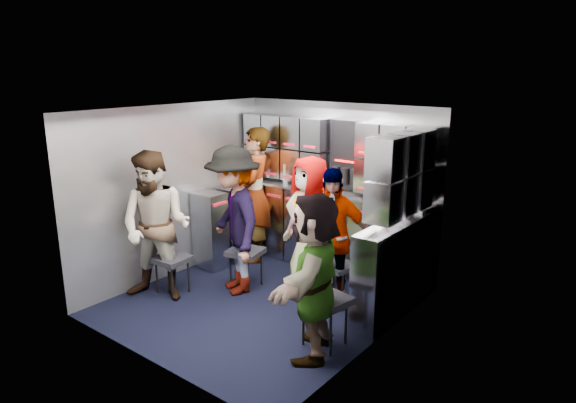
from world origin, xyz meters
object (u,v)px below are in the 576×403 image
Objects in this scene: attendant_arc_a at (156,227)px; jump_seat_mid_left at (246,254)px; attendant_arc_e at (314,276)px; jump_seat_mid_right at (338,268)px; attendant_arc_d at (330,238)px; jump_seat_near_left at (172,261)px; attendant_arc_c at (310,223)px; attendant_standing at (255,195)px; attendant_arc_b at (234,220)px; jump_seat_near_right at (325,302)px; jump_seat_center at (318,253)px.

jump_seat_mid_left is at bearing 33.67° from attendant_arc_a.
jump_seat_mid_left is at bearing -138.61° from attendant_arc_e.
jump_seat_mid_left reaches higher than jump_seat_mid_right.
attendant_arc_d is at bearing -90.00° from jump_seat_mid_right.
attendant_arc_a reaches higher than attendant_arc_d.
attendant_arc_e reaches higher than jump_seat_near_left.
jump_seat_mid_left is 0.30× the size of attendant_arc_e.
attendant_arc_e reaches higher than jump_seat_mid_right.
jump_seat_mid_right is (1.05, 0.38, -0.03)m from jump_seat_mid_left.
attendant_arc_c reaches higher than attendant_arc_e.
jump_seat_near_left is 0.25× the size of attendant_standing.
jump_seat_near_left is 0.26× the size of attendant_arc_a.
attendant_arc_b is 1.12m from attendant_arc_d.
attendant_arc_d is at bearing 34.77° from attendant_standing.
jump_seat_near_right is 0.92m from attendant_arc_d.
jump_seat_mid_left reaches higher than jump_seat_center.
attendant_arc_a is 1.89m from attendant_arc_d.
attendant_arc_d is (1.05, 0.38, -0.09)m from attendant_arc_b.
attendant_arc_a is 1.07× the size of attendant_arc_c.
attendant_arc_d is 1.01× the size of attendant_arc_e.
jump_seat_mid_right is at bearing 13.22° from attendant_arc_a.
attendant_arc_c is at bearing 24.03° from attendant_arc_a.
attendant_arc_a is 0.85m from attendant_arc_b.
attendant_arc_c is 1.46m from attendant_arc_e.
jump_seat_near_right is 0.29× the size of attendant_arc_a.
attendant_arc_d is (0.00, -0.18, 0.40)m from jump_seat_mid_right.
attendant_arc_c is (-0.44, 0.06, 0.42)m from jump_seat_mid_right.
attendant_standing is at bearing -149.02° from attendant_arc_e.
jump_seat_mid_right is 1.02m from jump_seat_near_right.
jump_seat_near_left is 0.85m from attendant_arc_b.
attendant_arc_b is 1.11× the size of attendant_arc_d.
attendant_arc_b is at bearing 166.38° from jump_seat_near_right.
jump_seat_near_left reaches higher than jump_seat_mid_right.
attendant_standing reaches higher than jump_seat_near_right.
jump_seat_mid_right is 0.86× the size of jump_seat_near_right.
attendant_arc_b reaches higher than attendant_arc_a.
attendant_arc_b is at bearing -132.76° from attendant_arc_e.
jump_seat_center is 1.21m from attendant_standing.
attendant_standing is at bearing 167.18° from jump_seat_mid_right.
attendant_arc_d is at bearing -43.66° from jump_seat_center.
attendant_arc_e is at bearing -1.46° from jump_seat_near_left.
attendant_standing is 1.63m from attendant_arc_d.
jump_seat_center is at bearing -169.39° from attendant_arc_e.
attendant_arc_e is (0.44, -0.92, -0.01)m from attendant_arc_d.
jump_seat_mid_left is at bearing -2.51° from attendant_standing.
attendant_arc_a reaches higher than jump_seat_mid_right.
jump_seat_center is at bearing 48.73° from jump_seat_near_left.
jump_seat_near_right is at bearing -64.29° from jump_seat_mid_right.
jump_seat_near_left is 2.02m from jump_seat_near_right.
jump_seat_mid_left is 1.13m from attendant_arc_d.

